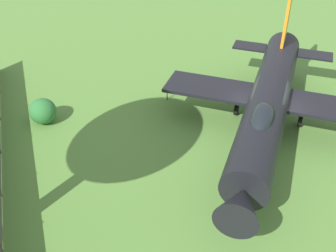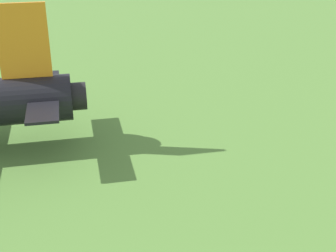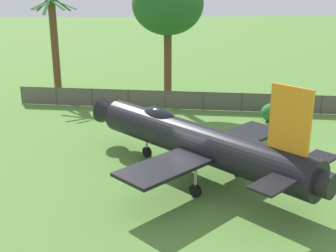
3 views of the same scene
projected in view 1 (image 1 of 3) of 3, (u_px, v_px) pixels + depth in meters
The scene contains 4 objects.
ground_plane at pixel (263, 134), 19.54m from camera, with size 200.00×200.00×0.00m, color #568438.
display_jet at pixel (268, 103), 18.15m from camera, with size 11.41×12.46×5.46m.
shrub_near_fence at pixel (43, 111), 20.02m from camera, with size 1.44×1.33×1.25m.
info_plaque at pixel (167, 86), 21.61m from camera, with size 0.54×0.68×1.14m.
Camera 1 is at (-11.36, 11.90, 11.50)m, focal length 43.36 mm.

